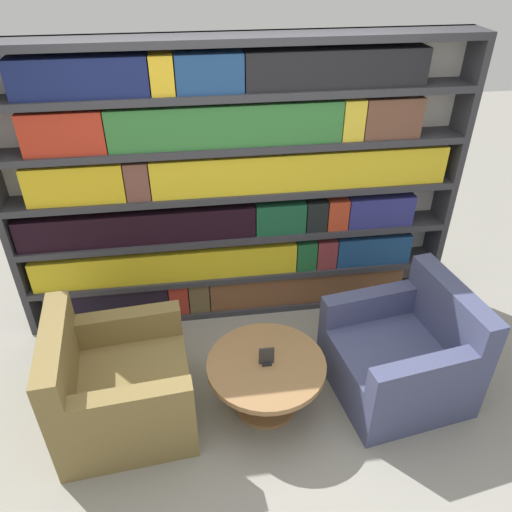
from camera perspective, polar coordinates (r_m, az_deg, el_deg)
name	(u,v)px	position (r m, az deg, el deg)	size (l,w,h in m)	color
ground_plane	(260,419)	(3.46, 0.44, -18.12)	(14.00, 14.00, 0.00)	gray
bookshelf	(234,193)	(3.74, -2.56, 7.23)	(3.35, 0.30, 2.15)	silver
armchair_left	(118,388)	(3.38, -15.48, -14.34)	(0.89, 0.88, 0.80)	olive
armchair_right	(402,357)	(3.59, 16.40, -10.97)	(0.93, 0.93, 0.80)	#42476B
coffee_table	(266,375)	(3.33, 1.17, -13.46)	(0.77, 0.77, 0.39)	olive
table_sign	(266,357)	(3.21, 1.20, -11.47)	(0.10, 0.06, 0.13)	black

